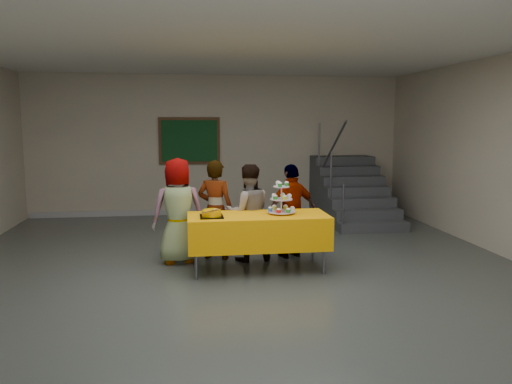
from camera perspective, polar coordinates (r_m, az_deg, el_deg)
room_shell at (r=5.89m, az=-1.39°, el=9.25°), size 10.00×10.04×3.02m
bake_table at (r=6.73m, az=0.24°, el=-4.40°), size 1.88×0.78×0.77m
cupcake_stand at (r=6.74m, az=2.91°, el=-1.09°), size 0.38×0.38×0.44m
bear_cake at (r=6.53m, az=-5.10°, el=-2.38°), size 0.32×0.36×0.12m
schoolchild_a at (r=7.16m, az=-8.87°, el=-2.13°), size 0.80×0.58×1.51m
schoolchild_b at (r=7.33m, az=-4.67°, el=-2.01°), size 0.63×0.53×1.46m
schoolchild_c at (r=7.20m, az=-0.91°, el=-2.38°), size 0.73×0.59×1.41m
schoolchild_d at (r=7.41m, az=4.15°, el=-2.17°), size 0.88×0.60×1.39m
staircase at (r=10.63m, az=10.63°, el=-0.31°), size 1.30×2.40×2.04m
noticeboard at (r=10.80m, az=-7.62°, el=5.81°), size 1.30×0.05×1.00m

